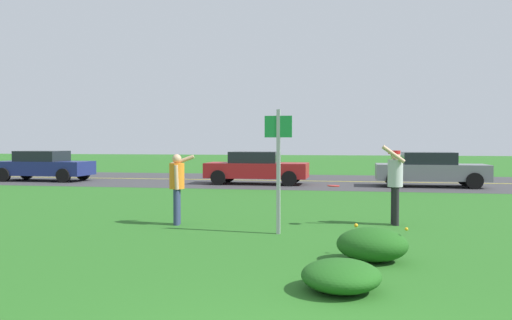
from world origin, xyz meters
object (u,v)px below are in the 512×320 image
at_px(sign_post_near_path, 278,159).
at_px(frisbee_red, 333,186).
at_px(person_thrower_orange_shirt, 177,182).
at_px(car_red_center_left, 257,168).
at_px(car_gray_center_right, 430,169).
at_px(person_catcher_red_cap_gray_shirt, 395,179).
at_px(car_navy_leftmost, 44,166).

relative_size(sign_post_near_path, frisbee_red, 9.30).
bearing_deg(sign_post_near_path, frisbee_red, 50.27).
bearing_deg(person_thrower_orange_shirt, frisbee_red, 8.41).
distance_m(car_red_center_left, car_gray_center_right, 7.42).
distance_m(sign_post_near_path, person_thrower_orange_shirt, 2.62).
bearing_deg(person_thrower_orange_shirt, car_red_center_left, 91.61).
relative_size(person_catcher_red_cap_gray_shirt, car_navy_leftmost, 0.40).
xyz_separation_m(car_navy_leftmost, car_gray_center_right, (17.90, 0.00, 0.00)).
distance_m(person_thrower_orange_shirt, car_navy_leftmost, 15.82).
xyz_separation_m(person_thrower_orange_shirt, frisbee_red, (3.50, 0.52, -0.07)).
xyz_separation_m(frisbee_red, car_red_center_left, (-3.82, 11.04, -0.16)).
distance_m(person_catcher_red_cap_gray_shirt, car_gray_center_right, 10.92).
distance_m(person_catcher_red_cap_gray_shirt, car_red_center_left, 11.89).
relative_size(person_thrower_orange_shirt, car_navy_leftmost, 0.36).
bearing_deg(person_catcher_red_cap_gray_shirt, person_thrower_orange_shirt, -169.85).
bearing_deg(person_catcher_red_cap_gray_shirt, car_navy_leftmost, 145.70).
bearing_deg(car_navy_leftmost, car_gray_center_right, 0.00).
distance_m(person_thrower_orange_shirt, car_gray_center_right, 13.57).
distance_m(sign_post_near_path, car_red_center_left, 12.65).
bearing_deg(car_red_center_left, person_catcher_red_cap_gray_shirt, -64.10).
bearing_deg(car_gray_center_right, person_catcher_red_cap_gray_shirt, -101.80).
bearing_deg(frisbee_red, sign_post_near_path, -129.73).
bearing_deg(person_catcher_red_cap_gray_shirt, car_red_center_left, 115.90).
distance_m(person_catcher_red_cap_gray_shirt, frisbee_red, 1.42).
xyz_separation_m(sign_post_near_path, car_gray_center_right, (4.67, 12.32, -0.80)).
height_order(person_catcher_red_cap_gray_shirt, frisbee_red, person_catcher_red_cap_gray_shirt).
relative_size(person_thrower_orange_shirt, car_red_center_left, 0.36).
relative_size(frisbee_red, car_red_center_left, 0.06).
xyz_separation_m(sign_post_near_path, person_catcher_red_cap_gray_shirt, (2.43, 1.64, -0.51)).
bearing_deg(car_navy_leftmost, person_thrower_orange_shirt, -46.94).
bearing_deg(car_gray_center_right, frisbee_red, -108.06).
bearing_deg(car_red_center_left, car_gray_center_right, 0.00).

